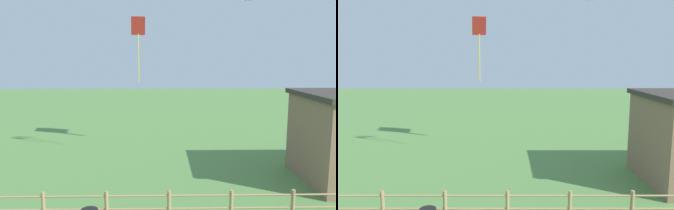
# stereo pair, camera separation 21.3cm
# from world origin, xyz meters

# --- Properties ---
(wooden_fence) EXTENTS (18.39, 0.14, 1.25)m
(wooden_fence) POSITION_xyz_m (0.00, 7.75, 0.71)
(wooden_fence) COLOR #9E7F56
(wooden_fence) RESTS_ON ground_plane
(kite_red_diamond) EXTENTS (0.84, 0.59, 3.72)m
(kite_red_diamond) POSITION_xyz_m (-1.59, 15.64, 7.32)
(kite_red_diamond) COLOR red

